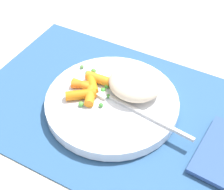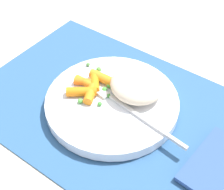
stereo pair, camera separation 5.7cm
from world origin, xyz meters
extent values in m
plane|color=beige|center=(0.00, 0.00, 0.00)|extent=(2.40, 2.40, 0.00)
cube|color=#2D5684|center=(0.00, 0.00, 0.00)|extent=(0.51, 0.35, 0.01)
cylinder|color=white|center=(0.00, 0.00, 0.02)|extent=(0.24, 0.24, 0.02)
ellipsoid|color=beige|center=(-0.03, -0.04, 0.05)|extent=(0.10, 0.09, 0.04)
cylinder|color=orange|center=(0.03, 0.02, 0.03)|extent=(0.03, 0.04, 0.02)
cylinder|color=orange|center=(0.06, 0.00, 0.03)|extent=(0.04, 0.01, 0.01)
cylinder|color=orange|center=(0.05, 0.02, 0.03)|extent=(0.05, 0.05, 0.02)
cylinder|color=orange|center=(0.04, -0.03, 0.03)|extent=(0.05, 0.02, 0.02)
cylinder|color=orange|center=(0.05, -0.01, 0.03)|extent=(0.04, 0.05, 0.02)
cylinder|color=orange|center=(0.06, 0.00, 0.03)|extent=(0.04, 0.03, 0.01)
sphere|color=#409340|center=(0.07, -0.03, 0.03)|extent=(0.01, 0.01, 0.01)
sphere|color=#5BB43E|center=(0.03, -0.04, 0.03)|extent=(0.01, 0.01, 0.01)
sphere|color=#53B73E|center=(0.02, -0.02, 0.03)|extent=(0.01, 0.01, 0.01)
sphere|color=#56AA41|center=(0.04, 0.04, 0.03)|extent=(0.01, 0.01, 0.01)
sphere|color=#52A046|center=(0.03, -0.03, 0.03)|extent=(0.01, 0.01, 0.01)
sphere|color=green|center=(0.02, -0.01, 0.03)|extent=(0.01, 0.01, 0.01)
sphere|color=#55A03B|center=(0.06, -0.05, 0.03)|extent=(0.01, 0.01, 0.01)
sphere|color=green|center=(0.01, 0.03, 0.03)|extent=(0.01, 0.01, 0.01)
sphere|color=#599347|center=(0.09, -0.05, 0.03)|extent=(0.01, 0.01, 0.01)
sphere|color=#3F8D31|center=(0.01, 0.00, 0.03)|extent=(0.01, 0.01, 0.01)
cube|color=silver|center=(0.03, 0.00, 0.03)|extent=(0.05, 0.02, 0.01)
cube|color=silver|center=(-0.08, 0.01, 0.03)|extent=(0.17, 0.03, 0.01)
cube|color=#33518C|center=(-0.21, 0.01, 0.01)|extent=(0.08, 0.13, 0.01)
camera|label=1|loc=(-0.20, 0.37, 0.46)|focal=54.48mm
camera|label=2|loc=(-0.25, 0.34, 0.46)|focal=54.48mm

